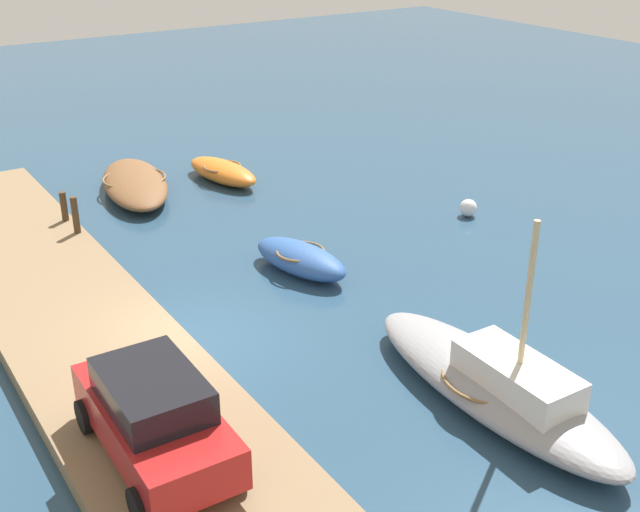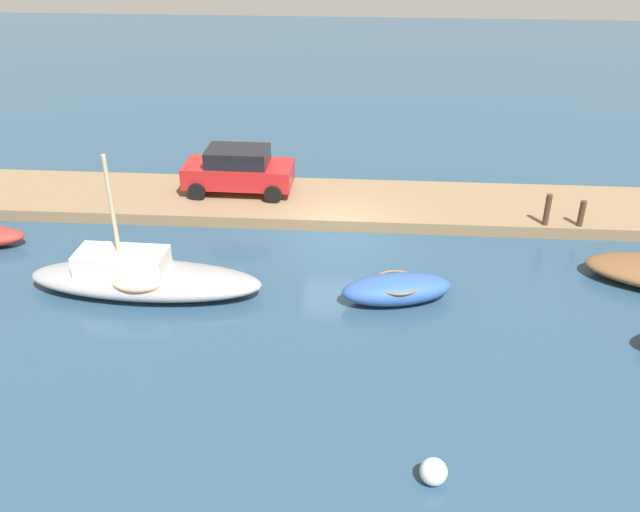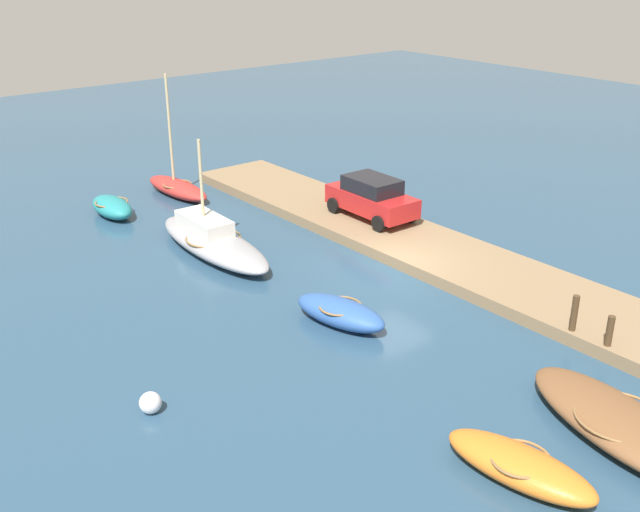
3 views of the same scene
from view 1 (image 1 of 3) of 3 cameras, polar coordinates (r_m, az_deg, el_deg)
The scene contains 10 objects.
ground_plane at distance 18.77m, azimuth -8.83°, elevation -6.07°, with size 84.00×84.00×0.00m, color navy.
dock_platform at distance 18.06m, azimuth -15.03°, elevation -7.27°, with size 27.67×3.73×0.41m, color #846B4C.
motorboat_brown at distance 28.12m, azimuth -13.07°, elevation 5.08°, with size 5.67×3.25×0.72m.
rowboat_orange at distance 28.80m, azimuth -6.97°, elevation 6.02°, with size 3.64×1.84×0.72m.
sailboat_grey at distance 16.59m, azimuth 12.42°, elevation -8.86°, with size 6.89×2.17×4.23m.
rowboat_blue at distance 21.63m, azimuth -1.40°, elevation -0.18°, with size 3.36×1.92×0.80m.
mooring_post_west at distance 25.17m, azimuth -17.80°, elevation 3.40°, with size 0.20×0.20×0.90m, color #47331E.
mooring_post_mid_west at distance 24.11m, azimuth -17.05°, elevation 2.81°, with size 0.20×0.20×1.10m, color #47331E.
parked_car at distance 14.30m, azimuth -11.72°, elevation -11.07°, with size 3.99×1.98×1.68m.
marker_buoy at distance 25.89m, azimuth 10.53°, elevation 3.39°, with size 0.56×0.56×0.56m, color silver.
Camera 1 is at (14.89, -6.31, 9.52)m, focal length 44.85 mm.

